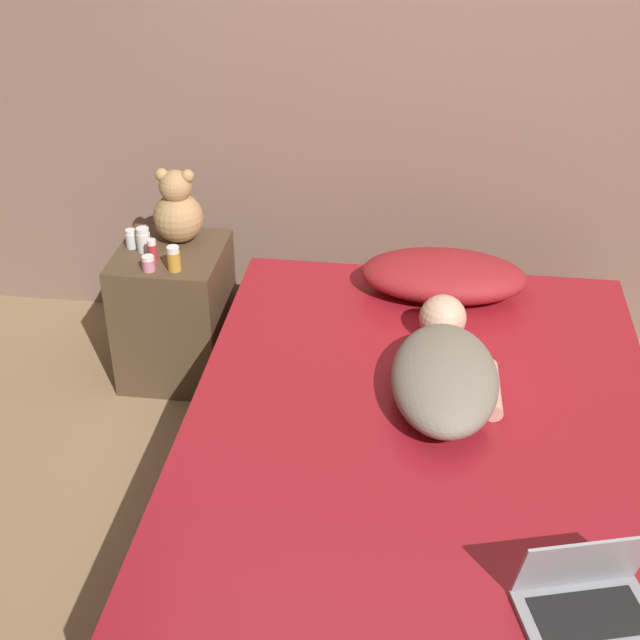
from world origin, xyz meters
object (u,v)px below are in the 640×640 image
Objects in this scene: pillow at (444,276)px; bottle_clear at (131,239)px; person_lying at (445,370)px; bottle_red at (152,251)px; teddy_bear at (178,210)px; bottle_amber at (174,259)px; laptop at (586,597)px; bottle_white at (143,240)px; bottle_pink at (148,263)px.

bottle_clear reaches higher than pillow.
person_lying is 8.22× the size of bottle_red.
teddy_bear is 3.10× the size of bottle_amber.
pillow is 1.71× the size of laptop.
laptop is at bearing -69.55° from person_lying.
teddy_bear is 0.21m from bottle_red.
bottle_clear reaches higher than person_lying.
person_lying is at bearing -24.93° from bottle_amber.
bottle_red is 0.92× the size of bottle_white.
pillow is at bearing 5.46° from bottle_red.
bottle_amber is at bearing -36.06° from bottle_clear.
bottle_pink is at bearing -171.39° from bottle_amber.
bottle_amber reaches higher than pillow.
bottle_amber is at bearing 8.61° from bottle_pink.
bottle_clear is (-1.22, 0.63, 0.07)m from person_lying.
teddy_bear is 0.21m from bottle_clear.
laptop is 4.76× the size of bottle_clear.
person_lying is at bearing -25.45° from bottle_red.
laptop is 2.15m from bottle_clear.
bottle_amber is 0.10m from bottle_pink.
teddy_bear is 0.26m from bottle_amber.
laptop reaches higher than pillow.
laptop is 4.05× the size of bottle_red.
laptop is 1.89m from bottle_amber.
bottle_white reaches higher than laptop.
pillow is 1.10m from bottle_red.
teddy_bear reaches higher than person_lying.
bottle_clear is 0.15m from bottle_red.
bottle_red is (-1.11, 0.53, 0.08)m from person_lying.
laptop is 3.77× the size of bottle_amber.
teddy_bear reaches higher than bottle_white.
bottle_white is (-1.51, 1.44, 0.12)m from laptop.
bottle_white is at bearing -20.87° from bottle_clear.
laptop is at bearing -48.01° from teddy_bear.
bottle_white is (0.06, -0.02, 0.01)m from bottle_clear.
bottle_clear is 0.26m from bottle_amber.
bottle_amber is (0.04, -0.24, -0.08)m from teddy_bear.
bottle_white is at bearing -178.56° from pillow.
pillow is 10.65× the size of bottle_pink.
bottle_clear is at bearing 139.64° from bottle_red.
teddy_bear is at bearing 100.36° from bottle_amber.
bottle_clear is (-1.21, -0.01, 0.08)m from pillow.
person_lying is 7.56× the size of bottle_white.
bottle_clear is 0.85× the size of bottle_red.
bottle_white is (-0.16, 0.13, 0.00)m from bottle_amber.
bottle_clear is at bearing 159.13° from bottle_white.
teddy_bear is (-1.05, 0.71, 0.17)m from person_lying.
person_lying is 2.03× the size of laptop.
laptop is 2.10m from teddy_bear.
bottle_pink is (-1.10, 0.46, 0.06)m from person_lying.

